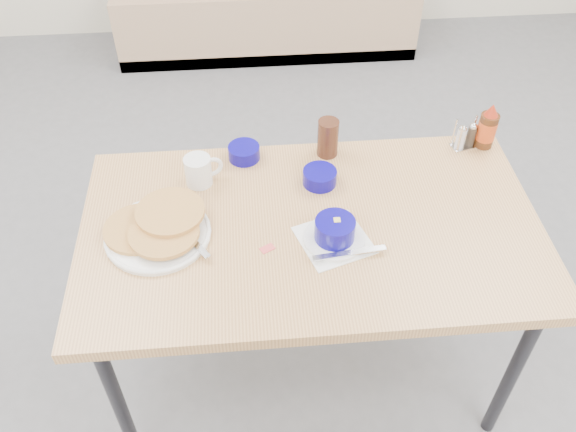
{
  "coord_description": "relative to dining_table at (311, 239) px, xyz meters",
  "views": [
    {
      "loc": [
        -0.18,
        -1.03,
        2.08
      ],
      "look_at": [
        -0.07,
        0.24,
        0.82
      ],
      "focal_mm": 38.0,
      "sensor_mm": 36.0,
      "label": 1
    }
  ],
  "objects": [
    {
      "name": "dining_table",
      "position": [
        0.0,
        0.0,
        0.0
      ],
      "size": [
        1.4,
        0.8,
        0.76
      ],
      "color": "tan",
      "rests_on": "ground"
    },
    {
      "name": "syrup_bottle",
      "position": [
        0.64,
        0.34,
        0.13
      ],
      "size": [
        0.06,
        0.06,
        0.17
      ],
      "rotation": [
        0.0,
        0.0,
        -0.29
      ],
      "color": "#47230F",
      "rests_on": "dining_table"
    },
    {
      "name": "sugar_wrapper",
      "position": [
        -0.14,
        -0.08,
        0.06
      ],
      "size": [
        0.05,
        0.04,
        0.0
      ],
      "primitive_type": "cube",
      "rotation": [
        0.0,
        0.0,
        0.49
      ],
      "color": "#E44C4C",
      "rests_on": "dining_table"
    },
    {
      "name": "pancake_plate",
      "position": [
        -0.46,
        0.0,
        0.08
      ],
      "size": [
        0.32,
        0.31,
        0.06
      ],
      "rotation": [
        0.0,
        0.0,
        0.26
      ],
      "color": "white",
      "rests_on": "dining_table"
    },
    {
      "name": "grits_setting",
      "position": [
        0.06,
        -0.07,
        0.1
      ],
      "size": [
        0.27,
        0.25,
        0.08
      ],
      "rotation": [
        0.0,
        0.0,
        0.33
      ],
      "color": "white",
      "rests_on": "dining_table"
    },
    {
      "name": "butter_bowl",
      "position": [
        0.05,
        0.19,
        0.09
      ],
      "size": [
        0.11,
        0.11,
        0.05
      ],
      "rotation": [
        0.0,
        0.0,
        -0.28
      ],
      "color": "#0B057D",
      "rests_on": "dining_table"
    },
    {
      "name": "creamer_bowl",
      "position": [
        -0.19,
        0.34,
        0.09
      ],
      "size": [
        0.11,
        0.11,
        0.05
      ],
      "rotation": [
        0.0,
        0.0,
        0.43
      ],
      "color": "#0B057D",
      "rests_on": "dining_table"
    },
    {
      "name": "amber_tumbler",
      "position": [
        0.09,
        0.34,
        0.13
      ],
      "size": [
        0.08,
        0.08,
        0.13
      ],
      "primitive_type": "cylinder",
      "rotation": [
        0.0,
        0.0,
        -0.13
      ],
      "color": "#3F2014",
      "rests_on": "dining_table"
    },
    {
      "name": "coffee_mug",
      "position": [
        -0.34,
        0.23,
        0.11
      ],
      "size": [
        0.13,
        0.09,
        0.1
      ],
      "rotation": [
        0.0,
        0.0,
        0.32
      ],
      "color": "white",
      "rests_on": "dining_table"
    },
    {
      "name": "ground",
      "position": [
        0.0,
        -0.25,
        -0.7
      ],
      "size": [
        6.0,
        6.0,
        0.0
      ],
      "primitive_type": "plane",
      "color": "slate",
      "rests_on": "ground"
    },
    {
      "name": "condiment_caddy",
      "position": [
        0.57,
        0.34,
        0.1
      ],
      "size": [
        0.1,
        0.07,
        0.11
      ],
      "rotation": [
        0.0,
        0.0,
        0.24
      ],
      "color": "silver",
      "rests_on": "dining_table"
    }
  ]
}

